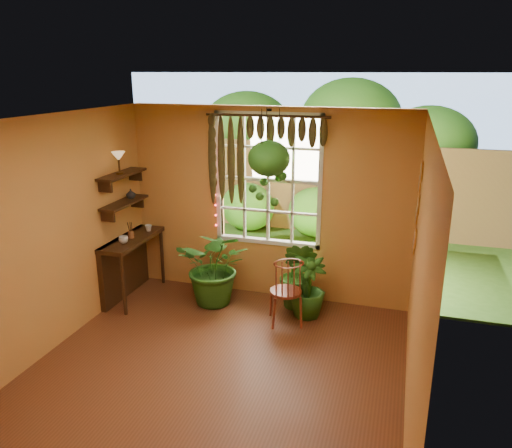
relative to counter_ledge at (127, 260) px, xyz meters
The scene contains 23 objects.
floor 2.55m from the counter_ledge, 39.96° to the right, with size 4.50×4.50×0.00m, color brown.
ceiling 3.29m from the counter_ledge, 39.96° to the right, with size 4.50×4.50×0.00m, color white.
wall_back 2.17m from the counter_ledge, 18.80° to the left, with size 4.00×4.00×0.00m, color #C28742.
wall_left 1.79m from the counter_ledge, 93.24° to the right, with size 4.50×4.50×0.00m, color #C28742.
wall_right 4.30m from the counter_ledge, 22.26° to the right, with size 4.50×4.50×0.00m, color #C28742.
window 2.33m from the counter_ledge, 19.65° to the left, with size 1.52×0.10×1.86m.
valance_vine 2.57m from the counter_ledge, 17.07° to the left, with size 1.70×0.12×1.10m.
string_lights 1.76m from the counter_ledge, 27.17° to the left, with size 0.03×0.03×1.54m, color #FF2633, non-canonical shape.
wall_plates 4.02m from the counter_ledge, ahead, with size 0.04×0.32×1.10m, color beige, non-canonical shape.
counter_ledge is the anchor object (origin of this frame).
shelf_lower 0.85m from the counter_ledge, ahead, with size 0.25×0.90×0.04m, color #341F0E.
shelf_upper 1.25m from the counter_ledge, ahead, with size 0.25×0.90×0.04m, color #341F0E.
backyard 5.74m from the counter_ledge, 67.84° to the left, with size 14.00×10.00×12.00m.
windsor_chair 2.41m from the counter_ledge, ahead, with size 0.53×0.54×1.10m.
potted_plant_left 1.32m from the counter_ledge, ahead, with size 1.01×0.87×1.12m, color #224F15.
potted_plant_mid 2.47m from the counter_ledge, ahead, with size 0.54×0.44×0.99m, color #224F15.
potted_plant_right 2.62m from the counter_ledge, ahead, with size 0.47×0.47×0.84m, color #224F15.
hanging_basket 2.51m from the counter_ledge, ahead, with size 0.54×0.54×1.23m.
cup_a 0.49m from the counter_ledge, 62.46° to the right, with size 0.13×0.13×0.10m, color silver.
cup_b 0.55m from the counter_ledge, 60.81° to the left, with size 0.10×0.10×0.09m, color beige.
brush_jar 0.48m from the counter_ledge, ahead, with size 0.08×0.08×0.29m.
shelf_vase 0.95m from the counter_ledge, 77.33° to the left, with size 0.13×0.13×0.14m, color #B2AD99.
tiffany_lamp 1.49m from the counter_ledge, 57.86° to the right, with size 0.18×0.18×0.30m.
Camera 1 is at (1.82, -4.24, 3.15)m, focal length 35.00 mm.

